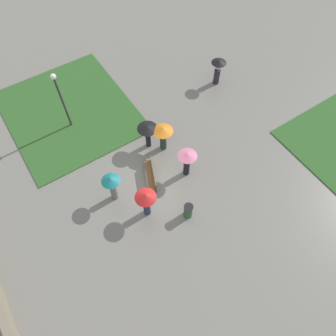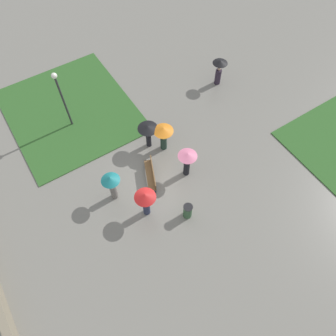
{
  "view_description": "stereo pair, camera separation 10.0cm",
  "coord_description": "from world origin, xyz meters",
  "px_view_note": "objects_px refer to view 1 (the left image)",
  "views": [
    {
      "loc": [
        8.06,
        -4.18,
        15.54
      ],
      "look_at": [
        0.22,
        0.98,
        0.87
      ],
      "focal_mm": 35.0,
      "sensor_mm": 36.0,
      "label": 1
    },
    {
      "loc": [
        8.12,
        -4.1,
        15.54
      ],
      "look_at": [
        0.22,
        0.98,
        0.87
      ],
      "focal_mm": 35.0,
      "sensor_mm": 36.0,
      "label": 2
    }
  ],
  "objects_px": {
    "lamp_post": "(60,94)",
    "crowd_person_black": "(148,131)",
    "crowd_person_orange": "(163,133)",
    "trash_bin": "(188,211)",
    "park_bench": "(151,175)",
    "crowd_person_teal": "(112,184)",
    "crowd_person_red": "(146,200)",
    "crowd_person_pink": "(187,159)",
    "lone_walker_near_lawn": "(218,69)"
  },
  "relations": [
    {
      "from": "lone_walker_near_lawn",
      "to": "park_bench",
      "type": "bearing_deg",
      "value": -39.23
    },
    {
      "from": "park_bench",
      "to": "lone_walker_near_lawn",
      "type": "bearing_deg",
      "value": 141.17
    },
    {
      "from": "trash_bin",
      "to": "crowd_person_red",
      "type": "bearing_deg",
      "value": -127.67
    },
    {
      "from": "crowd_person_orange",
      "to": "trash_bin",
      "type": "bearing_deg",
      "value": 101.92
    },
    {
      "from": "lamp_post",
      "to": "crowd_person_pink",
      "type": "xyz_separation_m",
      "value": [
        6.71,
        3.91,
        -1.27
      ]
    },
    {
      "from": "crowd_person_red",
      "to": "lone_walker_near_lawn",
      "type": "height_order",
      "value": "crowd_person_red"
    },
    {
      "from": "park_bench",
      "to": "crowd_person_orange",
      "type": "bearing_deg",
      "value": 153.56
    },
    {
      "from": "crowd_person_red",
      "to": "lamp_post",
      "type": "bearing_deg",
      "value": 83.35
    },
    {
      "from": "park_bench",
      "to": "crowd_person_black",
      "type": "height_order",
      "value": "crowd_person_black"
    },
    {
      "from": "lamp_post",
      "to": "crowd_person_black",
      "type": "xyz_separation_m",
      "value": [
        3.92,
        3.17,
        -1.29
      ]
    },
    {
      "from": "crowd_person_black",
      "to": "crowd_person_pink",
      "type": "height_order",
      "value": "crowd_person_pink"
    },
    {
      "from": "lamp_post",
      "to": "crowd_person_teal",
      "type": "relative_size",
      "value": 2.05
    },
    {
      "from": "park_bench",
      "to": "crowd_person_pink",
      "type": "distance_m",
      "value": 2.13
    },
    {
      "from": "crowd_person_black",
      "to": "crowd_person_teal",
      "type": "height_order",
      "value": "crowd_person_teal"
    },
    {
      "from": "crowd_person_orange",
      "to": "lone_walker_near_lawn",
      "type": "relative_size",
      "value": 0.97
    },
    {
      "from": "crowd_person_teal",
      "to": "crowd_person_red",
      "type": "bearing_deg",
      "value": -129.19
    },
    {
      "from": "crowd_person_teal",
      "to": "trash_bin",
      "type": "bearing_deg",
      "value": -117.44
    },
    {
      "from": "crowd_person_black",
      "to": "park_bench",
      "type": "bearing_deg",
      "value": -159.69
    },
    {
      "from": "crowd_person_orange",
      "to": "crowd_person_teal",
      "type": "relative_size",
      "value": 0.91
    },
    {
      "from": "crowd_person_orange",
      "to": "lone_walker_near_lawn",
      "type": "xyz_separation_m",
      "value": [
        -2.62,
        5.92,
        -0.15
      ]
    },
    {
      "from": "crowd_person_red",
      "to": "trash_bin",
      "type": "bearing_deg",
      "value": -50.75
    },
    {
      "from": "trash_bin",
      "to": "crowd_person_orange",
      "type": "bearing_deg",
      "value": 163.34
    },
    {
      "from": "crowd_person_black",
      "to": "crowd_person_orange",
      "type": "bearing_deg",
      "value": -86.77
    },
    {
      "from": "crowd_person_black",
      "to": "trash_bin",
      "type": "bearing_deg",
      "value": -139.93
    },
    {
      "from": "crowd_person_black",
      "to": "crowd_person_red",
      "type": "bearing_deg",
      "value": -164.66
    },
    {
      "from": "trash_bin",
      "to": "crowd_person_black",
      "type": "relative_size",
      "value": 0.56
    },
    {
      "from": "crowd_person_black",
      "to": "lone_walker_near_lawn",
      "type": "relative_size",
      "value": 0.93
    },
    {
      "from": "crowd_person_red",
      "to": "crowd_person_teal",
      "type": "distance_m",
      "value": 1.96
    },
    {
      "from": "park_bench",
      "to": "crowd_person_black",
      "type": "relative_size",
      "value": 1.14
    },
    {
      "from": "crowd_person_black",
      "to": "lone_walker_near_lawn",
      "type": "height_order",
      "value": "lone_walker_near_lawn"
    },
    {
      "from": "crowd_person_orange",
      "to": "crowd_person_teal",
      "type": "bearing_deg",
      "value": 47.37
    },
    {
      "from": "crowd_person_teal",
      "to": "lone_walker_near_lawn",
      "type": "height_order",
      "value": "crowd_person_teal"
    },
    {
      "from": "crowd_person_pink",
      "to": "crowd_person_teal",
      "type": "distance_m",
      "value": 4.11
    },
    {
      "from": "park_bench",
      "to": "crowd_person_orange",
      "type": "height_order",
      "value": "crowd_person_orange"
    },
    {
      "from": "crowd_person_black",
      "to": "lone_walker_near_lawn",
      "type": "distance_m",
      "value": 6.85
    },
    {
      "from": "lamp_post",
      "to": "trash_bin",
      "type": "bearing_deg",
      "value": 15.83
    },
    {
      "from": "trash_bin",
      "to": "lone_walker_near_lawn",
      "type": "relative_size",
      "value": 0.52
    },
    {
      "from": "park_bench",
      "to": "lamp_post",
      "type": "relative_size",
      "value": 0.49
    },
    {
      "from": "crowd_person_orange",
      "to": "crowd_person_pink",
      "type": "height_order",
      "value": "crowd_person_pink"
    },
    {
      "from": "crowd_person_pink",
      "to": "trash_bin",
      "type": "bearing_deg",
      "value": -124.59
    },
    {
      "from": "park_bench",
      "to": "crowd_person_orange",
      "type": "xyz_separation_m",
      "value": [
        -1.46,
        1.71,
        0.85
      ]
    },
    {
      "from": "lamp_post",
      "to": "crowd_person_pink",
      "type": "distance_m",
      "value": 7.87
    },
    {
      "from": "crowd_person_red",
      "to": "crowd_person_orange",
      "type": "distance_m",
      "value": 4.23
    },
    {
      "from": "crowd_person_orange",
      "to": "crowd_person_teal",
      "type": "xyz_separation_m",
      "value": [
        1.33,
        -3.91,
        0.06
      ]
    },
    {
      "from": "crowd_person_pink",
      "to": "crowd_person_red",
      "type": "bearing_deg",
      "value": -165.66
    },
    {
      "from": "lamp_post",
      "to": "crowd_person_teal",
      "type": "bearing_deg",
      "value": -1.11
    },
    {
      "from": "lamp_post",
      "to": "crowd_person_black",
      "type": "height_order",
      "value": "lamp_post"
    },
    {
      "from": "lamp_post",
      "to": "crowd_person_red",
      "type": "bearing_deg",
      "value": 6.43
    },
    {
      "from": "lamp_post",
      "to": "lone_walker_near_lawn",
      "type": "bearing_deg",
      "value": 78.85
    },
    {
      "from": "crowd_person_pink",
      "to": "lone_walker_near_lawn",
      "type": "xyz_separation_m",
      "value": [
        -4.79,
        5.81,
        -0.18
      ]
    }
  ]
}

